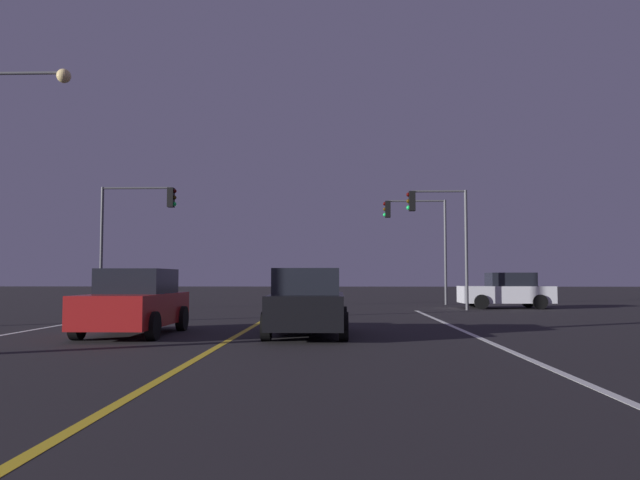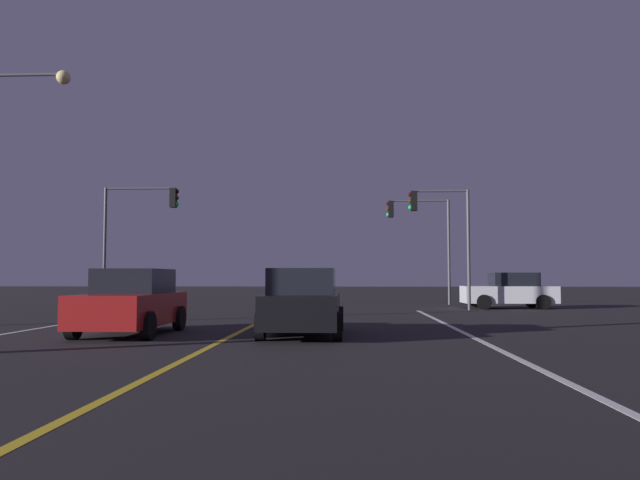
{
  "view_description": "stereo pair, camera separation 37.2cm",
  "coord_description": "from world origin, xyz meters",
  "px_view_note": "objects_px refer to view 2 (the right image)",
  "views": [
    {
      "loc": [
        2.58,
        0.96,
        1.48
      ],
      "look_at": [
        1.88,
        24.08,
        2.88
      ],
      "focal_mm": 34.76,
      "sensor_mm": 36.0,
      "label": 1
    },
    {
      "loc": [
        2.96,
        0.96,
        1.48
      ],
      "look_at": [
        1.88,
        24.08,
        2.88
      ],
      "focal_mm": 34.76,
      "sensor_mm": 36.0,
      "label": 2
    }
  ],
  "objects_px": {
    "car_oncoming": "(132,303)",
    "street_lamp_left_mid": "(7,161)",
    "traffic_light_near_left": "(140,218)",
    "car_lead_same_lane": "(303,303)",
    "car_crossing_side": "(510,291)",
    "traffic_light_far_right": "(419,227)",
    "traffic_light_near_right": "(440,221)"
  },
  "relations": [
    {
      "from": "traffic_light_far_right",
      "to": "street_lamp_left_mid",
      "type": "distance_m",
      "value": 20.94
    },
    {
      "from": "car_crossing_side",
      "to": "street_lamp_left_mid",
      "type": "height_order",
      "value": "street_lamp_left_mid"
    },
    {
      "from": "car_crossing_side",
      "to": "car_lead_same_lane",
      "type": "bearing_deg",
      "value": 58.16
    },
    {
      "from": "traffic_light_near_right",
      "to": "car_crossing_side",
      "type": "bearing_deg",
      "value": -153.64
    },
    {
      "from": "traffic_light_near_left",
      "to": "street_lamp_left_mid",
      "type": "bearing_deg",
      "value": -95.49
    },
    {
      "from": "traffic_light_near_right",
      "to": "traffic_light_far_right",
      "type": "bearing_deg",
      "value": -86.74
    },
    {
      "from": "traffic_light_near_right",
      "to": "car_lead_same_lane",
      "type": "bearing_deg",
      "value": 66.95
    },
    {
      "from": "traffic_light_near_left",
      "to": "traffic_light_far_right",
      "type": "xyz_separation_m",
      "value": [
        13.52,
        5.5,
        0.01
      ]
    },
    {
      "from": "traffic_light_near_right",
      "to": "street_lamp_left_mid",
      "type": "relative_size",
      "value": 0.69
    },
    {
      "from": "car_lead_same_lane",
      "to": "car_crossing_side",
      "type": "relative_size",
      "value": 1.0
    },
    {
      "from": "car_lead_same_lane",
      "to": "street_lamp_left_mid",
      "type": "xyz_separation_m",
      "value": [
        -9.45,
        2.83,
        4.27
      ]
    },
    {
      "from": "car_crossing_side",
      "to": "street_lamp_left_mid",
      "type": "relative_size",
      "value": 0.54
    },
    {
      "from": "traffic_light_far_right",
      "to": "street_lamp_left_mid",
      "type": "relative_size",
      "value": 0.71
    },
    {
      "from": "car_oncoming",
      "to": "car_crossing_side",
      "type": "bearing_deg",
      "value": 136.57
    },
    {
      "from": "car_oncoming",
      "to": "traffic_light_near_right",
      "type": "distance_m",
      "value": 16.04
    },
    {
      "from": "traffic_light_far_right",
      "to": "street_lamp_left_mid",
      "type": "xyz_separation_m",
      "value": [
        -14.45,
        -15.14,
        0.87
      ]
    },
    {
      "from": "car_crossing_side",
      "to": "street_lamp_left_mid",
      "type": "bearing_deg",
      "value": 31.91
    },
    {
      "from": "traffic_light_far_right",
      "to": "car_lead_same_lane",
      "type": "bearing_deg",
      "value": 74.47
    },
    {
      "from": "traffic_light_far_right",
      "to": "traffic_light_near_left",
      "type": "bearing_deg",
      "value": 22.14
    },
    {
      "from": "car_oncoming",
      "to": "street_lamp_left_mid",
      "type": "xyz_separation_m",
      "value": [
        -4.98,
        2.67,
        4.27
      ]
    },
    {
      "from": "street_lamp_left_mid",
      "to": "traffic_light_near_right",
      "type": "bearing_deg",
      "value": 33.15
    },
    {
      "from": "car_lead_same_lane",
      "to": "car_crossing_side",
      "type": "distance_m",
      "value": 16.73
    },
    {
      "from": "car_lead_same_lane",
      "to": "traffic_light_near_right",
      "type": "height_order",
      "value": "traffic_light_near_right"
    },
    {
      "from": "car_crossing_side",
      "to": "traffic_light_near_left",
      "type": "distance_m",
      "value": 17.77
    },
    {
      "from": "traffic_light_near_left",
      "to": "car_lead_same_lane",
      "type": "bearing_deg",
      "value": -55.63
    },
    {
      "from": "car_lead_same_lane",
      "to": "traffic_light_near_left",
      "type": "xyz_separation_m",
      "value": [
        -8.53,
        12.47,
        3.39
      ]
    },
    {
      "from": "car_crossing_side",
      "to": "traffic_light_far_right",
      "type": "distance_m",
      "value": 6.36
    },
    {
      "from": "car_oncoming",
      "to": "traffic_light_near_right",
      "type": "bearing_deg",
      "value": 141.52
    },
    {
      "from": "car_oncoming",
      "to": "car_lead_same_lane",
      "type": "bearing_deg",
      "value": 87.92
    },
    {
      "from": "car_lead_same_lane",
      "to": "traffic_light_near_left",
      "type": "relative_size",
      "value": 0.76
    },
    {
      "from": "traffic_light_far_right",
      "to": "street_lamp_left_mid",
      "type": "bearing_deg",
      "value": 46.34
    },
    {
      "from": "car_oncoming",
      "to": "traffic_light_near_left",
      "type": "bearing_deg",
      "value": -161.78
    }
  ]
}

